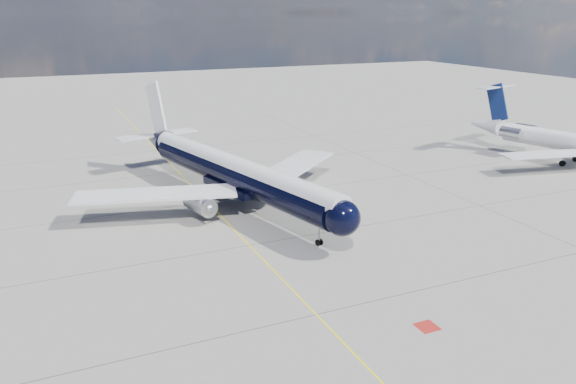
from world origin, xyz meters
name	(u,v)px	position (x,y,z in m)	size (l,w,h in m)	color
ground	(197,191)	(0.00, 30.00, 0.00)	(320.00, 320.00, 0.00)	gray
taxiway_centerline	(207,202)	(0.00, 25.00, 0.00)	(0.16, 160.00, 0.01)	yellow
red_marking	(427,327)	(6.80, -10.00, 0.00)	(1.60, 1.60, 0.01)	maroon
main_airliner	(231,171)	(2.64, 23.35, 4.10)	(36.60, 45.23, 13.22)	black
regional_jet	(565,140)	(56.50, 20.91, 3.59)	(28.21, 33.06, 11.38)	silver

